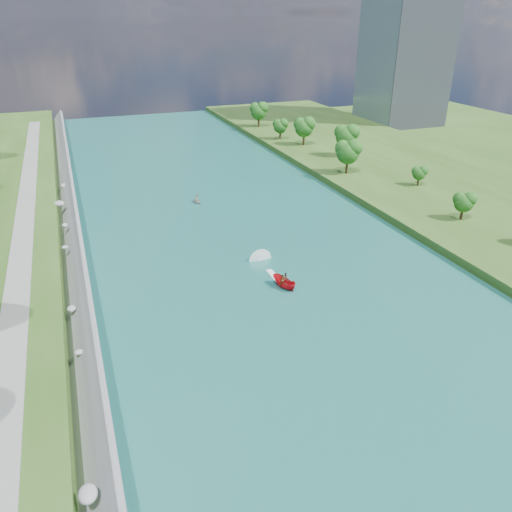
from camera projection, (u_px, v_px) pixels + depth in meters
name	position (u px, v px, depth m)	size (l,w,h in m)	color
ground	(291.00, 303.00, 64.69)	(260.00, 260.00, 0.00)	#2D5119
river_water	(241.00, 243.00, 81.46)	(55.00, 240.00, 0.10)	#175856
berm_east	(481.00, 202.00, 96.91)	(44.00, 240.00, 1.50)	#2D5119
riprap_bank	(73.00, 261.00, 71.60)	(3.92, 236.00, 4.05)	slate
riverside_path	(21.00, 254.00, 69.58)	(3.00, 200.00, 0.10)	gray
office_tower	(408.00, 26.00, 157.53)	(22.00, 22.00, 60.00)	gray
trees_east	(417.00, 170.00, 97.52)	(18.31, 141.04, 11.53)	#1D4D14
motorboat	(279.00, 278.00, 69.20)	(3.60, 18.99, 2.16)	red
raft	(197.00, 201.00, 98.37)	(2.49, 2.99, 1.63)	gray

